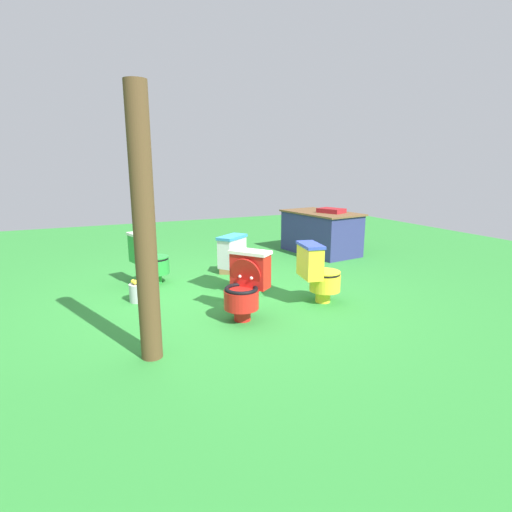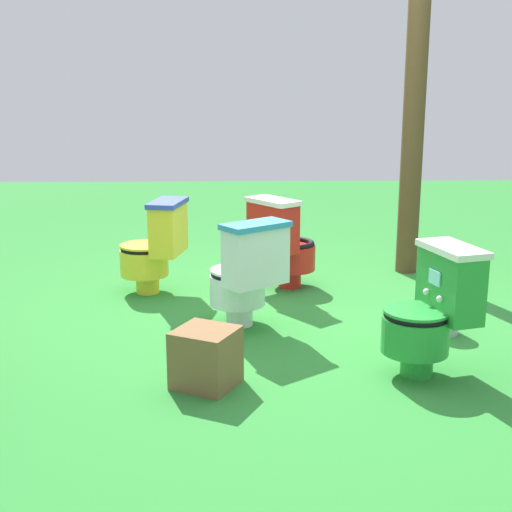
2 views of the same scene
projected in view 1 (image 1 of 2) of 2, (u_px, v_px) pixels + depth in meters
The scene contains 9 objects.
ground at pixel (223, 296), 5.04m from camera, with size 14.00×14.00×0.00m, color #2D8433.
toilet_yellow at pixel (318, 273), 4.75m from camera, with size 0.49×0.56×0.73m.
toilet_green at pixel (149, 258), 5.47m from camera, with size 0.52×0.58×0.73m.
toilet_white at pixel (239, 263), 5.19m from camera, with size 0.63×0.61×0.73m.
toilet_red at pixel (246, 285), 4.26m from camera, with size 0.62×0.64×0.73m.
vendor_table at pixel (321, 232), 7.43m from camera, with size 1.57×1.06×0.85m.
wooden_post at pixel (144, 229), 3.21m from camera, with size 0.18×0.18×2.24m, color brown.
small_crate at pixel (230, 262), 6.13m from camera, with size 0.31×0.30×0.31m, color brown.
lemon_bucket at pixel (138, 292), 4.84m from camera, with size 0.22×0.22×0.28m.
Camera 1 is at (4.53, -1.64, 1.63)m, focal length 28.09 mm.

